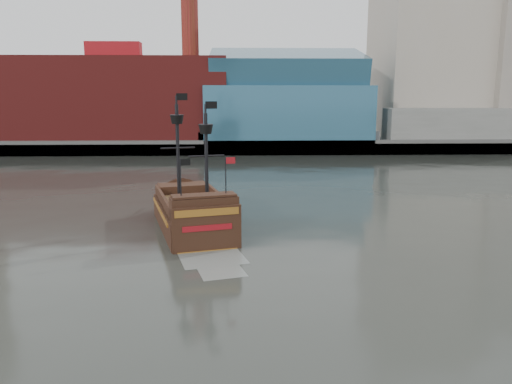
{
  "coord_description": "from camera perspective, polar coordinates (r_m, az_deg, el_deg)",
  "views": [
    {
      "loc": [
        1.11,
        -24.51,
        10.52
      ],
      "look_at": [
        2.24,
        8.62,
        4.0
      ],
      "focal_mm": 35.0,
      "sensor_mm": 36.0,
      "label": 1
    }
  ],
  "objects": [
    {
      "name": "ground",
      "position": [
        26.69,
        -4.28,
        -12.11
      ],
      "size": [
        400.0,
        400.0,
        0.0
      ],
      "primitive_type": "plane",
      "color": "#272A25",
      "rests_on": "ground"
    },
    {
      "name": "promenade_far",
      "position": [
        116.9,
        -2.51,
        6.44
      ],
      "size": [
        220.0,
        60.0,
        2.0
      ],
      "primitive_type": "cube",
      "color": "slate",
      "rests_on": "ground"
    },
    {
      "name": "seawall",
      "position": [
        87.5,
        -2.69,
        5.06
      ],
      "size": [
        220.0,
        1.0,
        2.6
      ],
      "primitive_type": "cube",
      "color": "#4C4C49",
      "rests_on": "ground"
    },
    {
      "name": "skyline",
      "position": [
        110.05,
        0.2,
        18.45
      ],
      "size": [
        149.0,
        45.0,
        62.0
      ],
      "color": "brown",
      "rests_on": "promenade_far"
    },
    {
      "name": "pirate_ship",
      "position": [
        39.56,
        -7.23,
        -2.84
      ],
      "size": [
        8.26,
        15.83,
        11.36
      ],
      "rotation": [
        0.0,
        0.0,
        0.26
      ],
      "color": "black",
      "rests_on": "ground"
    }
  ]
}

